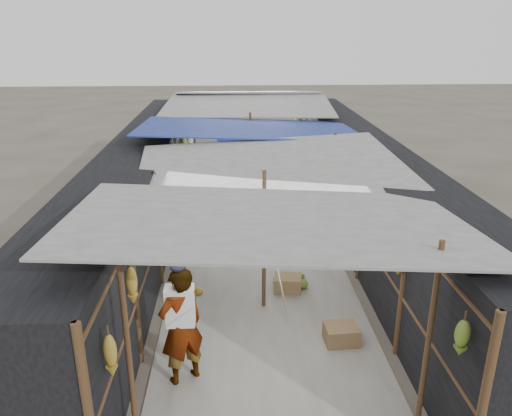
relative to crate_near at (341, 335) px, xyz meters
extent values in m
cube|color=#9E998E|center=(-1.18, 4.70, -0.15)|extent=(3.60, 16.00, 0.02)
cube|color=black|center=(-3.88, 4.70, 0.99)|extent=(1.40, 15.00, 2.30)
cube|color=black|center=(1.52, 4.70, 0.99)|extent=(1.40, 15.00, 2.30)
cube|color=#95734C|center=(0.00, 0.00, 0.00)|extent=(0.56, 0.46, 0.32)
cube|color=#95734C|center=(-0.68, 1.75, 0.00)|extent=(0.57, 0.48, 0.31)
cube|color=#95734C|center=(-2.33, 10.34, -0.02)|extent=(0.54, 0.49, 0.28)
cylinder|color=black|center=(0.15, 8.58, -0.06)|extent=(0.66, 0.66, 0.20)
imported|color=white|center=(-2.47, -0.77, 0.75)|extent=(0.79, 0.72, 1.81)
imported|color=navy|center=(-2.21, 7.56, 0.60)|extent=(0.84, 0.71, 1.52)
imported|color=#494340|center=(0.46, 4.37, 0.26)|extent=(0.54, 0.62, 0.84)
cylinder|color=brown|center=(-2.98, -1.80, 1.14)|extent=(0.07, 0.07, 2.60)
cylinder|color=brown|center=(0.62, -1.80, 1.14)|extent=(0.07, 0.07, 2.60)
cylinder|color=brown|center=(-1.18, 1.20, 1.14)|extent=(0.07, 0.07, 2.60)
cylinder|color=brown|center=(-2.98, 4.20, 1.14)|extent=(0.07, 0.07, 2.60)
cylinder|color=brown|center=(0.62, 4.20, 1.14)|extent=(0.07, 0.07, 2.60)
cylinder|color=brown|center=(-1.18, 7.20, 1.14)|extent=(0.07, 0.07, 2.60)
cylinder|color=brown|center=(-2.98, 10.20, 1.14)|extent=(0.07, 0.07, 2.60)
cylinder|color=brown|center=(0.62, 10.20, 1.14)|extent=(0.07, 0.07, 2.60)
cube|color=#979792|center=(-1.18, -0.80, 2.34)|extent=(5.21, 3.19, 0.52)
cube|color=#979792|center=(-0.98, 2.40, 2.19)|extent=(5.23, 3.73, 0.50)
cube|color=#213599|center=(-1.28, 5.70, 2.29)|extent=(5.40, 3.60, 0.41)
cube|color=#979792|center=(-1.18, 9.00, 2.39)|extent=(5.37, 3.66, 0.27)
cube|color=#979792|center=(-1.08, 11.40, 2.49)|extent=(5.00, 1.99, 0.24)
cylinder|color=brown|center=(-3.18, 4.70, 1.89)|extent=(0.06, 15.00, 0.06)
cylinder|color=brown|center=(0.82, 4.70, 1.89)|extent=(0.06, 15.00, 0.06)
cylinder|color=gray|center=(-1.18, 4.70, 1.89)|extent=(0.02, 15.00, 0.02)
cube|color=#AC1A47|center=(-0.02, 2.98, 1.59)|extent=(0.50, 0.03, 0.60)
cube|color=#21309A|center=(-1.83, 8.09, 1.59)|extent=(0.65, 0.03, 0.60)
cube|color=#1B3AB4|center=(-1.32, 4.69, 1.59)|extent=(0.70, 0.03, 0.60)
cube|color=#287929|center=(-2.21, 0.43, 1.54)|extent=(0.60, 0.03, 0.70)
ellipsoid|color=olive|center=(-3.06, -2.25, 1.37)|extent=(0.15, 0.13, 0.54)
ellipsoid|color=olive|center=(-3.06, -0.95, 1.50)|extent=(0.16, 0.13, 0.56)
ellipsoid|color=olive|center=(-3.06, 1.04, 1.33)|extent=(0.14, 0.12, 0.59)
ellipsoid|color=olive|center=(-3.06, 2.56, 1.59)|extent=(0.16, 0.14, 0.58)
ellipsoid|color=olive|center=(-3.06, 4.03, 1.66)|extent=(0.14, 0.12, 0.36)
ellipsoid|color=olive|center=(-3.06, 5.83, 1.51)|extent=(0.18, 0.15, 0.42)
ellipsoid|color=olive|center=(-3.06, 7.15, 1.56)|extent=(0.14, 0.12, 0.52)
ellipsoid|color=olive|center=(-3.06, 8.24, 1.53)|extent=(0.19, 0.16, 0.48)
ellipsoid|color=olive|center=(-3.06, 10.15, 1.51)|extent=(0.18, 0.15, 0.60)
ellipsoid|color=olive|center=(-3.06, 11.39, 1.63)|extent=(0.19, 0.16, 0.38)
ellipsoid|color=olive|center=(0.70, -2.40, 1.57)|extent=(0.17, 0.14, 0.44)
ellipsoid|color=olive|center=(0.70, -0.35, 1.45)|extent=(0.17, 0.14, 0.42)
ellipsoid|color=olive|center=(0.70, 0.90, 1.51)|extent=(0.15, 0.13, 0.44)
ellipsoid|color=olive|center=(0.70, 2.74, 1.53)|extent=(0.18, 0.15, 0.47)
ellipsoid|color=olive|center=(0.70, 4.10, 1.37)|extent=(0.18, 0.15, 0.60)
ellipsoid|color=olive|center=(0.70, 5.53, 1.54)|extent=(0.14, 0.12, 0.44)
ellipsoid|color=olive|center=(0.70, 6.96, 1.41)|extent=(0.17, 0.14, 0.50)
ellipsoid|color=olive|center=(0.70, 8.71, 1.59)|extent=(0.18, 0.15, 0.52)
ellipsoid|color=olive|center=(0.70, 10.28, 1.58)|extent=(0.15, 0.13, 0.49)
ellipsoid|color=olive|center=(0.70, 11.34, 1.60)|extent=(0.18, 0.15, 0.40)
ellipsoid|color=olive|center=(0.19, 4.23, 0.01)|extent=(0.68, 0.58, 0.34)
ellipsoid|color=olive|center=(-1.74, 4.34, -0.01)|extent=(0.61, 0.52, 0.30)
ellipsoid|color=olive|center=(-2.42, 6.36, -0.03)|extent=(0.53, 0.45, 0.26)
ellipsoid|color=olive|center=(-2.74, 1.90, 0.01)|extent=(0.69, 0.58, 0.34)
ellipsoid|color=olive|center=(0.43, 8.18, -0.01)|extent=(0.58, 0.49, 0.29)
ellipsoid|color=olive|center=(-2.84, 8.91, 0.02)|extent=(0.70, 0.59, 0.35)
ellipsoid|color=olive|center=(-0.58, 2.01, -0.05)|extent=(0.45, 0.38, 0.22)
ellipsoid|color=olive|center=(0.18, 5.93, -0.04)|extent=(0.48, 0.40, 0.24)
camera|label=1|loc=(-1.73, -6.81, 4.69)|focal=35.00mm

